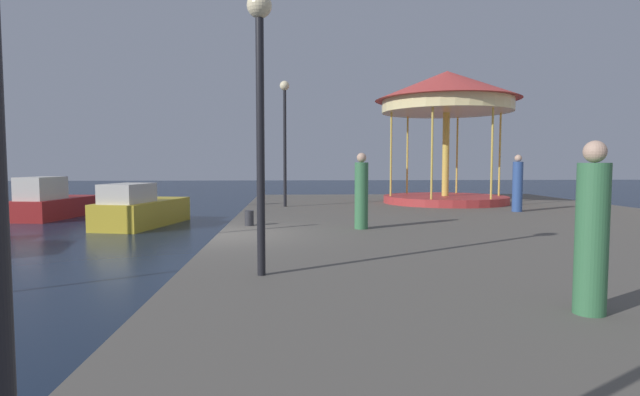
% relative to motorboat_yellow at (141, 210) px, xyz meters
% --- Properties ---
extents(ground_plane, '(120.00, 120.00, 0.00)m').
position_rel_motorboat_yellow_xyz_m(ground_plane, '(4.14, -8.00, -0.65)').
color(ground_plane, '#162338').
extents(quay_dock, '(14.47, 29.14, 0.80)m').
position_rel_motorboat_yellow_xyz_m(quay_dock, '(11.37, -8.00, -0.25)').
color(quay_dock, '#5B564F').
rests_on(quay_dock, ground).
extents(motorboat_yellow, '(2.80, 4.89, 1.70)m').
position_rel_motorboat_yellow_xyz_m(motorboat_yellow, '(0.00, 0.00, 0.00)').
color(motorboat_yellow, gold).
rests_on(motorboat_yellow, ground).
extents(motorboat_red, '(2.32, 4.85, 1.87)m').
position_rel_motorboat_yellow_xyz_m(motorboat_red, '(-4.79, 3.13, 0.03)').
color(motorboat_red, maroon).
rests_on(motorboat_red, ground).
extents(carousel, '(5.87, 5.87, 5.42)m').
position_rel_motorboat_yellow_xyz_m(carousel, '(12.25, 0.64, 4.19)').
color(carousel, '#B23333').
rests_on(carousel, quay_dock).
extents(lamp_post_mid_promenade, '(0.36, 0.36, 4.07)m').
position_rel_motorboat_yellow_xyz_m(lamp_post_mid_promenade, '(5.42, -12.37, 2.95)').
color(lamp_post_mid_promenade, black).
rests_on(lamp_post_mid_promenade, quay_dock).
extents(lamp_post_far_end, '(0.36, 0.36, 4.74)m').
position_rel_motorboat_yellow_xyz_m(lamp_post_far_end, '(5.63, -0.72, 3.34)').
color(lamp_post_far_end, black).
rests_on(lamp_post_far_end, quay_dock).
extents(bollard_south, '(0.24, 0.24, 0.40)m').
position_rel_motorboat_yellow_xyz_m(bollard_south, '(4.75, -6.47, 0.35)').
color(bollard_south, '#2D2D33').
rests_on(bollard_south, quay_dock).
extents(bollard_center, '(0.24, 0.24, 0.40)m').
position_rel_motorboat_yellow_xyz_m(bollard_center, '(4.61, 0.40, 0.35)').
color(bollard_center, '#2D2D33').
rests_on(bollard_center, quay_dock).
extents(person_mid_promenade, '(0.34, 0.34, 1.89)m').
position_rel_motorboat_yellow_xyz_m(person_mid_promenade, '(9.13, -14.47, 1.04)').
color(person_mid_promenade, '#387247').
rests_on(person_mid_promenade, quay_dock).
extents(person_near_carousel, '(0.34, 0.34, 1.94)m').
position_rel_motorboat_yellow_xyz_m(person_near_carousel, '(13.57, -3.12, 1.06)').
color(person_near_carousel, '#2D4C8C').
rests_on(person_near_carousel, quay_dock).
extents(person_far_corner, '(0.34, 0.34, 1.91)m').
position_rel_motorboat_yellow_xyz_m(person_far_corner, '(7.62, -7.27, 1.05)').
color(person_far_corner, '#387247').
rests_on(person_far_corner, quay_dock).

